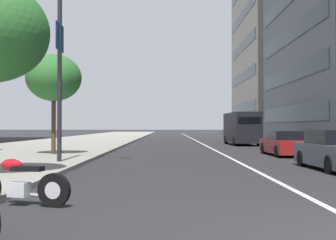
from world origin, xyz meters
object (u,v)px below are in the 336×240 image
object	(u,v)px
street_lamp_with_banners	(69,39)
street_tree_near_plaza_corner	(54,78)
delivery_van_ahead	(242,128)
motorcycle_mid_row	(18,184)
car_lead_in_lane	(286,144)

from	to	relation	value
street_lamp_with_banners	street_tree_near_plaza_corner	world-z (taller)	street_lamp_with_banners
delivery_van_ahead	street_tree_near_plaza_corner	distance (m)	19.06
street_lamp_with_banners	street_tree_near_plaza_corner	distance (m)	5.20
street_tree_near_plaza_corner	street_lamp_with_banners	bearing A→B (deg)	-158.96
motorcycle_mid_row	delivery_van_ahead	world-z (taller)	delivery_van_ahead
motorcycle_mid_row	delivery_van_ahead	bearing A→B (deg)	-92.79
delivery_van_ahead	car_lead_in_lane	bearing A→B (deg)	178.48
car_lead_in_lane	delivery_van_ahead	distance (m)	13.54
car_lead_in_lane	street_lamp_with_banners	world-z (taller)	street_lamp_with_banners
street_lamp_with_banners	street_tree_near_plaza_corner	bearing A→B (deg)	21.04
street_lamp_with_banners	car_lead_in_lane	bearing A→B (deg)	-60.22
street_lamp_with_banners	delivery_van_ahead	bearing A→B (deg)	-27.61
delivery_van_ahead	street_lamp_with_banners	xyz separation A→B (m)	(-19.37, 10.13, 3.62)
motorcycle_mid_row	car_lead_in_lane	size ratio (longest dim) A/B	0.46
street_tree_near_plaza_corner	motorcycle_mid_row	bearing A→B (deg)	-168.35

